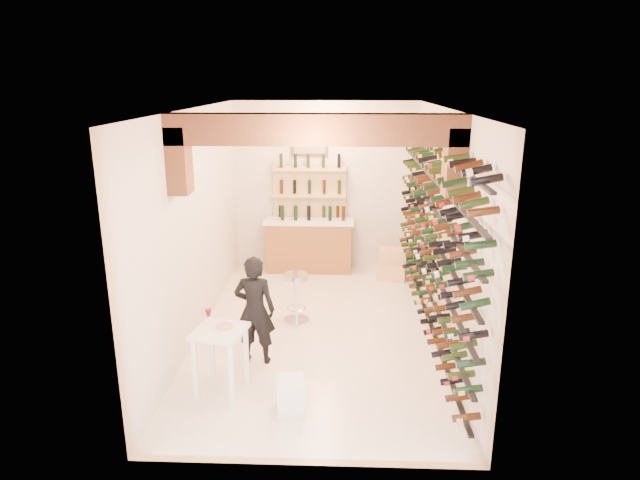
# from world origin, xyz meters

# --- Properties ---
(ground) EXTENTS (6.00, 6.00, 0.00)m
(ground) POSITION_xyz_m (0.00, 0.00, 0.00)
(ground) COLOR #EFE3CF
(ground) RESTS_ON ground
(room_shell) EXTENTS (3.52, 6.02, 3.21)m
(room_shell) POSITION_xyz_m (0.00, -0.26, 2.25)
(room_shell) COLOR beige
(room_shell) RESTS_ON ground
(wine_rack) EXTENTS (0.32, 5.70, 2.56)m
(wine_rack) POSITION_xyz_m (1.53, 0.00, 1.55)
(wine_rack) COLOR black
(wine_rack) RESTS_ON ground
(back_counter) EXTENTS (1.70, 0.62, 1.29)m
(back_counter) POSITION_xyz_m (-0.30, 2.65, 0.53)
(back_counter) COLOR #955C2E
(back_counter) RESTS_ON ground
(back_shelving) EXTENTS (1.40, 0.31, 2.73)m
(back_shelving) POSITION_xyz_m (-0.30, 2.89, 1.17)
(back_shelving) COLOR tan
(back_shelving) RESTS_ON ground
(tasting_table) EXTENTS (0.66, 0.66, 0.98)m
(tasting_table) POSITION_xyz_m (-1.09, -1.72, 0.66)
(tasting_table) COLOR white
(tasting_table) RESTS_ON ground
(white_stool) EXTENTS (0.35, 0.35, 0.39)m
(white_stool) POSITION_xyz_m (-0.24, -2.07, 0.19)
(white_stool) COLOR white
(white_stool) RESTS_ON ground
(person) EXTENTS (0.55, 0.38, 1.45)m
(person) POSITION_xyz_m (-0.79, -0.98, 0.73)
(person) COLOR black
(person) RESTS_ON ground
(chrome_barstool) EXTENTS (0.40, 0.40, 0.77)m
(chrome_barstool) POSITION_xyz_m (-0.36, 0.28, 0.44)
(chrome_barstool) COLOR silver
(chrome_barstool) RESTS_ON ground
(crate_lower) EXTENTS (0.59, 0.47, 0.31)m
(crate_lower) POSITION_xyz_m (1.26, 2.20, 0.16)
(crate_lower) COLOR #E6B17E
(crate_lower) RESTS_ON ground
(crate_upper) EXTENTS (0.48, 0.33, 0.28)m
(crate_upper) POSITION_xyz_m (1.26, 2.20, 0.45)
(crate_upper) COLOR #E6B17E
(crate_upper) RESTS_ON crate_lower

